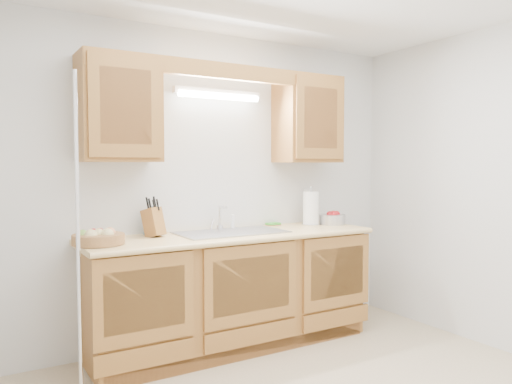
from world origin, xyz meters
TOP-DOWN VIEW (x-y plane):
  - room at (0.00, 0.00)m, footprint 3.52×3.50m
  - base_cabinets at (0.00, 1.20)m, footprint 2.20×0.60m
  - countertop at (0.00, 1.19)m, footprint 2.30×0.63m
  - upper_cabinet_left at (-0.83, 1.33)m, footprint 0.55×0.33m
  - upper_cabinet_right at (0.83, 1.33)m, footprint 0.55×0.33m
  - valance at (0.00, 1.19)m, footprint 2.20×0.05m
  - fluorescent_fixture at (0.00, 1.42)m, footprint 0.76×0.08m
  - sink at (0.00, 1.21)m, footprint 0.84×0.46m
  - wire_shelf_pole at (-1.20, 0.94)m, footprint 0.03×0.03m
  - outlet_plate at (0.95, 1.49)m, footprint 0.08×0.01m
  - fruit_basket at (-1.03, 1.15)m, footprint 0.42×0.42m
  - knife_block at (-0.59, 1.32)m, footprint 0.17×0.20m
  - orange_canister at (-0.54, 1.41)m, footprint 0.10×0.10m
  - soap_bottle at (-0.57, 1.40)m, footprint 0.13×0.13m
  - sponge at (0.54, 1.44)m, footprint 0.13×0.09m
  - paper_towel at (0.84, 1.29)m, footprint 0.18×0.18m
  - apple_bowl at (1.03, 1.23)m, footprint 0.30×0.30m

SIDE VIEW (x-z plane):
  - base_cabinets at x=0.00m, z-range 0.01..0.87m
  - sink at x=0.00m, z-range 0.65..1.01m
  - countertop at x=0.00m, z-range 0.86..0.90m
  - sponge at x=0.54m, z-range 0.90..0.92m
  - fruit_basket at x=-1.03m, z-range 0.89..1.00m
  - apple_bowl at x=1.03m, z-range 0.89..1.01m
  - wire_shelf_pole at x=-1.20m, z-range 0.00..2.00m
  - soap_bottle at x=-0.57m, z-range 0.90..1.12m
  - knife_block at x=-0.59m, z-range 0.86..1.16m
  - orange_canister at x=-0.54m, z-range 0.90..1.12m
  - paper_towel at x=0.84m, z-range 0.87..1.22m
  - outlet_plate at x=0.95m, z-range 1.09..1.21m
  - room at x=0.00m, z-range 0.00..2.50m
  - upper_cabinet_left at x=-0.83m, z-range 1.45..2.20m
  - upper_cabinet_right at x=0.83m, z-range 1.45..2.20m
  - fluorescent_fixture at x=0.00m, z-range 1.96..2.04m
  - valance at x=0.00m, z-range 2.08..2.20m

